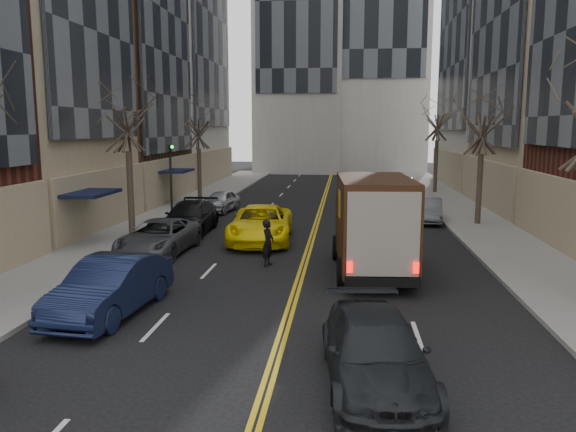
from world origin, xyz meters
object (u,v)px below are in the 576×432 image
Objects in this scene: observer_sedan at (375,352)px; ups_truck at (373,225)px; taxi at (261,224)px; pedestrian at (268,243)px.

ups_truck is at bearing 82.48° from observer_sedan.
taxi reaches higher than observer_sedan.
pedestrian is (-3.63, 9.96, 0.17)m from observer_sedan.
pedestrian is (0.98, -4.59, 0.07)m from taxi.
taxi is at bearing 129.49° from ups_truck.
ups_truck is 9.29m from observer_sedan.
taxi is 4.69m from pedestrian.
pedestrian is at bearing 166.10° from ups_truck.
taxi is at bearing 24.16° from pedestrian.
observer_sedan is 2.88× the size of pedestrian.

